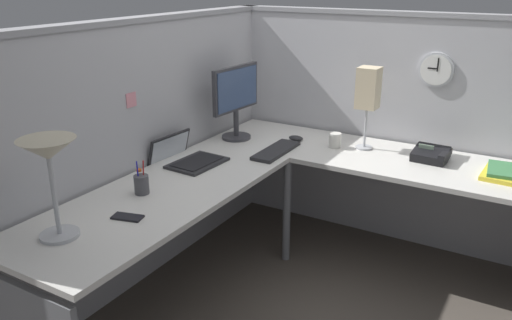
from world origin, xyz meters
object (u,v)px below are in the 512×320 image
Objects in this scene: cell_phone at (127,217)px; computer_mouse at (296,138)px; book_stack at (504,173)px; coffee_mug at (335,140)px; pen_cup at (141,184)px; desk_lamp_paper at (368,90)px; monitor at (236,97)px; laptop at (185,157)px; office_phone at (432,155)px; keyboard at (276,151)px; desk_lamp_dome at (49,158)px; wall_clock at (436,70)px.

computer_mouse is at bearing -21.01° from cell_phone.
coffee_mug is (-0.00, 1.02, 0.03)m from book_stack.
cell_phone is at bearing -151.45° from pen_cup.
monitor is at bearing 106.09° from desk_lamp_paper.
laptop reaches higher than cell_phone.
office_phone is (0.05, -0.89, 0.02)m from computer_mouse.
book_stack reaches higher than keyboard.
computer_mouse is 0.35× the size of book_stack.
desk_lamp_dome is 2.02× the size of wall_clock.
pen_cup is 1.88× the size of coffee_mug.
pen_cup is 1.73m from office_phone.
computer_mouse is 0.58× the size of pen_cup.
keyboard is at bearing -10.84° from desk_lamp_dome.
desk_lamp_paper reaches higher than office_phone.
desk_lamp_dome reaches higher than computer_mouse.
keyboard is 1.95× the size of wall_clock.
desk_lamp_paper reaches higher than computer_mouse.
pen_cup is at bearing 162.02° from keyboard.
monitor is 1.71m from book_stack.
laptop is 1.22m from desk_lamp_paper.
laptop is at bearing 136.27° from coffee_mug.
book_stack is 0.92m from desk_lamp_paper.
monitor reaches higher than computer_mouse.
office_phone is 0.72× the size of book_stack.
monitor is 1.08m from pen_cup.
pen_cup is at bearing 127.35° from book_stack.
desk_lamp_dome is 0.47m from cell_phone.
desk_lamp_dome is at bearing 152.62° from wall_clock.
cell_phone is at bearing 172.00° from keyboard.
wall_clock reaches higher than pen_cup.
computer_mouse is at bearing -9.09° from desk_lamp_dome.
desk_lamp_paper is at bearing -80.42° from computer_mouse.
monitor is 3.47× the size of cell_phone.
office_phone is 0.40× the size of desk_lamp_paper.
monitor is 0.50m from computer_mouse.
laptop is at bearing 132.74° from desk_lamp_paper.
desk_lamp_dome is 2.47× the size of pen_cup.
monitor is at bearing 4.76° from pen_cup.
pen_cup is 1.95m from wall_clock.
office_phone is 0.56m from desk_lamp_paper.
cell_phone is (0.28, -0.13, -0.36)m from desk_lamp_dome.
book_stack is at bearing -52.65° from pen_cup.
laptop is 0.99m from coffee_mug.
desk_lamp_dome reaches higher than coffee_mug.
desk_lamp_paper reaches higher than keyboard.
book_stack is 1.35× the size of wall_clock.
desk_lamp_dome is at bearing 168.54° from keyboard.
wall_clock is at bearing -66.90° from monitor.
book_stack is at bearing -124.09° from wall_clock.
pen_cup is at bearing 137.02° from office_phone.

